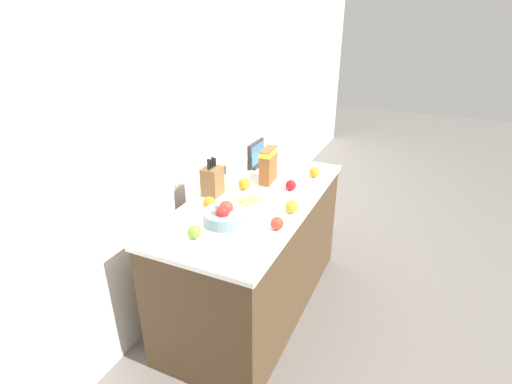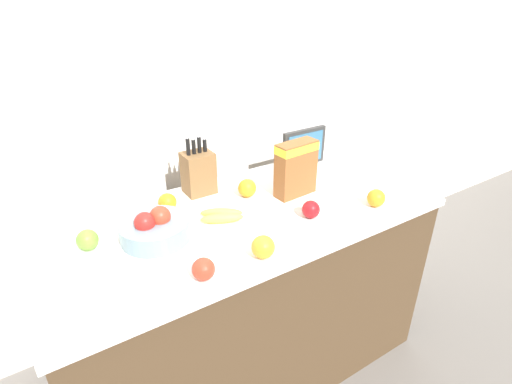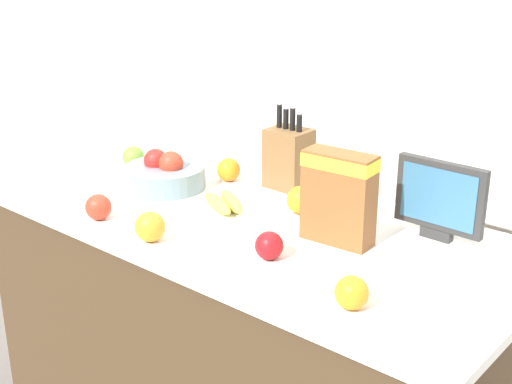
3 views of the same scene
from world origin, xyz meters
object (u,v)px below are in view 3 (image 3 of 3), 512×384
small_monitor (440,198)px  apple_rear (134,157)px  orange_front_left (352,293)px  orange_near_bowl (229,170)px  apple_by_knife_block (269,246)px  apple_middle (98,207)px  cereal_box (339,193)px  orange_by_cereal (300,200)px  knife_block (289,157)px  banana_bunch (224,202)px  orange_mid_right (150,227)px  fruit_bowl (165,174)px

small_monitor → apple_rear: small_monitor is taller
orange_front_left → orange_near_bowl: size_ratio=1.00×
small_monitor → apple_by_knife_block: (-0.27, -0.40, -0.08)m
orange_front_left → orange_near_bowl: same height
apple_middle → orange_front_left: size_ratio=0.98×
apple_by_knife_block → orange_near_bowl: 0.61m
small_monitor → cereal_box: cereal_box is taller
apple_by_knife_block → orange_by_cereal: orange_by_cereal is taller
knife_block → banana_bunch: size_ratio=1.58×
cereal_box → apple_middle: 0.71m
small_monitor → banana_bunch: size_ratio=1.32×
orange_by_cereal → cereal_box: bearing=-26.4°
apple_by_knife_block → orange_mid_right: (-0.32, -0.12, 0.00)m
cereal_box → orange_near_bowl: bearing=158.4°
apple_by_knife_block → orange_near_bowl: size_ratio=0.95×
banana_bunch → apple_by_knife_block: 0.37m
small_monitor → apple_middle: (-0.82, -0.51, -0.08)m
orange_by_cereal → orange_mid_right: size_ratio=1.00×
apple_by_knife_block → orange_front_left: 0.31m
small_monitor → orange_near_bowl: 0.76m
knife_block → fruit_bowl: size_ratio=1.15×
banana_bunch → orange_front_left: 0.68m
fruit_bowl → orange_front_left: (0.90, -0.27, -0.01)m
orange_by_cereal → banana_bunch: bearing=-148.2°
cereal_box → orange_near_bowl: (-0.55, 0.17, -0.10)m
fruit_bowl → banana_bunch: bearing=-3.2°
knife_block → orange_by_cereal: knife_block is taller
apple_middle → orange_by_cereal: (0.42, 0.42, 0.00)m
apple_rear → orange_mid_right: (0.51, -0.38, 0.00)m
cereal_box → orange_by_cereal: cereal_box is taller
small_monitor → fruit_bowl: bearing=-167.1°
small_monitor → orange_mid_right: (-0.59, -0.52, -0.08)m
banana_bunch → orange_near_bowl: size_ratio=2.44×
orange_near_bowl → orange_by_cereal: 0.36m
cereal_box → orange_front_left: (0.23, -0.28, -0.10)m
banana_bunch → orange_mid_right: bearing=-89.3°
fruit_bowl → orange_by_cereal: fruit_bowl is taller
knife_block → apple_by_knife_block: (0.29, -0.46, -0.06)m
cereal_box → apple_by_knife_block: (-0.07, -0.20, -0.10)m
orange_by_cereal → orange_near_bowl: bearing=168.4°
apple_middle → apple_by_knife_block: apple_middle is taller
small_monitor → orange_near_bowl: bearing=-178.5°
knife_block → apple_middle: bearing=-114.1°
orange_front_left → cereal_box: bearing=129.0°
cereal_box → fruit_bowl: size_ratio=0.96×
orange_by_cereal → orange_front_left: bearing=-41.7°
banana_bunch → apple_middle: size_ratio=2.50×
cereal_box → apple_rear: 0.91m
apple_rear → orange_front_left: same height
banana_bunch → cereal_box: bearing=3.4°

